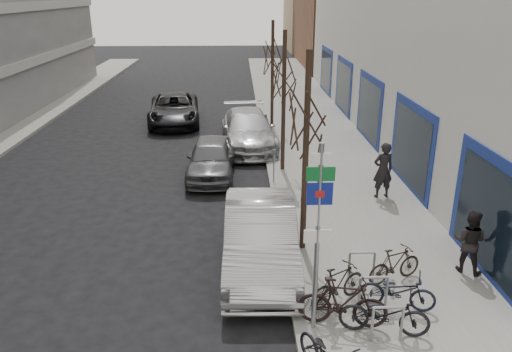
{
  "coord_description": "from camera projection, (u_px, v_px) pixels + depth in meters",
  "views": [
    {
      "loc": [
        0.88,
        -8.72,
        6.8
      ],
      "look_at": [
        1.34,
        4.22,
        2.0
      ],
      "focal_mm": 35.0,
      "sensor_mm": 36.0,
      "label": 1
    }
  ],
  "objects": [
    {
      "name": "ground",
      "position": [
        200.0,
        335.0,
        10.5
      ],
      "size": [
        120.0,
        120.0,
        0.0
      ],
      "primitive_type": "plane",
      "color": "black",
      "rests_on": "ground"
    },
    {
      "name": "sidewalk_east",
      "position": [
        329.0,
        170.0,
        20.0
      ],
      "size": [
        5.0,
        70.0,
        0.15
      ],
      "primitive_type": "cube",
      "color": "slate",
      "rests_on": "ground"
    },
    {
      "name": "brick_building_far",
      "position": [
        366.0,
        23.0,
        47.02
      ],
      "size": [
        12.0,
        14.0,
        8.0
      ],
      "primitive_type": "cube",
      "color": "brown",
      "rests_on": "ground"
    },
    {
      "name": "tan_building_far",
      "position": [
        341.0,
        11.0,
        60.92
      ],
      "size": [
        13.0,
        12.0,
        9.0
      ],
      "primitive_type": "cube",
      "color": "#937A5B",
      "rests_on": "ground"
    },
    {
      "name": "highway_sign_pole",
      "position": [
        318.0,
        229.0,
        9.72
      ],
      "size": [
        0.55,
        0.1,
        4.2
      ],
      "color": "gray",
      "rests_on": "ground"
    },
    {
      "name": "bike_rack",
      "position": [
        373.0,
        289.0,
        10.96
      ],
      "size": [
        0.66,
        2.26,
        0.83
      ],
      "color": "gray",
      "rests_on": "sidewalk_east"
    },
    {
      "name": "tree_near",
      "position": [
        307.0,
        106.0,
        12.44
      ],
      "size": [
        1.8,
        1.8,
        5.5
      ],
      "color": "black",
      "rests_on": "ground"
    },
    {
      "name": "tree_mid",
      "position": [
        284.0,
        69.0,
        18.53
      ],
      "size": [
        1.8,
        1.8,
        5.5
      ],
      "color": "black",
      "rests_on": "ground"
    },
    {
      "name": "tree_far",
      "position": [
        273.0,
        50.0,
        24.62
      ],
      "size": [
        1.8,
        1.8,
        5.5
      ],
      "color": "black",
      "rests_on": "ground"
    },
    {
      "name": "meter_front",
      "position": [
        288.0,
        230.0,
        13.07
      ],
      "size": [
        0.1,
        0.08,
        1.27
      ],
      "color": "gray",
      "rests_on": "sidewalk_east"
    },
    {
      "name": "meter_mid",
      "position": [
        274.0,
        163.0,
        18.22
      ],
      "size": [
        0.1,
        0.08,
        1.27
      ],
      "color": "gray",
      "rests_on": "sidewalk_east"
    },
    {
      "name": "meter_back",
      "position": [
        266.0,
        125.0,
        23.37
      ],
      "size": [
        0.1,
        0.08,
        1.27
      ],
      "color": "gray",
      "rests_on": "sidewalk_east"
    },
    {
      "name": "bike_near_right",
      "position": [
        343.0,
        302.0,
        10.38
      ],
      "size": [
        1.97,
        0.92,
        1.15
      ],
      "primitive_type": "imported",
      "rotation": [
        0.0,
        0.0,
        1.38
      ],
      "color": "black",
      "rests_on": "sidewalk_east"
    },
    {
      "name": "bike_mid_curb",
      "position": [
        398.0,
        288.0,
        10.99
      ],
      "size": [
        1.75,
        0.95,
        1.02
      ],
      "primitive_type": "imported",
      "rotation": [
        0.0,
        0.0,
        1.29
      ],
      "color": "black",
      "rests_on": "sidewalk_east"
    },
    {
      "name": "bike_mid_inner",
      "position": [
        338.0,
        284.0,
        11.18
      ],
      "size": [
        1.6,
        1.27,
        0.97
      ],
      "primitive_type": "imported",
      "rotation": [
        0.0,
        0.0,
        2.14
      ],
      "color": "black",
      "rests_on": "sidewalk_east"
    },
    {
      "name": "bike_far_curb",
      "position": [
        385.0,
        310.0,
        10.15
      ],
      "size": [
        1.92,
        0.94,
        1.13
      ],
      "primitive_type": "imported",
      "rotation": [
        0.0,
        0.0,
        1.36
      ],
      "color": "black",
      "rests_on": "sidewalk_east"
    },
    {
      "name": "bike_far_inner",
      "position": [
        395.0,
        264.0,
        12.03
      ],
      "size": [
        1.59,
        1.01,
        0.93
      ],
      "primitive_type": "imported",
      "rotation": [
        0.0,
        0.0,
        1.97
      ],
      "color": "black",
      "rests_on": "sidewalk_east"
    },
    {
      "name": "parked_car_front",
      "position": [
        260.0,
        237.0,
        12.85
      ],
      "size": [
        1.9,
        5.21,
        1.71
      ],
      "primitive_type": "imported",
      "rotation": [
        0.0,
        0.0,
        -0.02
      ],
      "color": "#B5B4BA",
      "rests_on": "ground"
    },
    {
      "name": "parked_car_mid",
      "position": [
        211.0,
        158.0,
        19.31
      ],
      "size": [
        1.86,
        4.41,
        1.49
      ],
      "primitive_type": "imported",
      "rotation": [
        0.0,
        0.0,
        -0.02
      ],
      "color": "#4F4F54",
      "rests_on": "ground"
    },
    {
      "name": "parked_car_back",
      "position": [
        248.0,
        130.0,
        22.91
      ],
      "size": [
        2.71,
        5.86,
        1.66
      ],
      "primitive_type": "imported",
      "rotation": [
        0.0,
        0.0,
        0.07
      ],
      "color": "#AFAFB4",
      "rests_on": "ground"
    },
    {
      "name": "lane_car",
      "position": [
        174.0,
        109.0,
        27.1
      ],
      "size": [
        3.15,
        5.91,
        1.58
      ],
      "primitive_type": "imported",
      "rotation": [
        0.0,
        0.0,
        0.09
      ],
      "color": "black",
      "rests_on": "ground"
    },
    {
      "name": "pedestrian_near",
      "position": [
        383.0,
        170.0,
        16.86
      ],
      "size": [
        0.77,
        0.58,
        1.94
      ],
      "primitive_type": "imported",
      "rotation": [
        0.0,
        0.0,
        3.31
      ],
      "color": "black",
      "rests_on": "sidewalk_east"
    },
    {
      "name": "pedestrian_far",
      "position": [
        469.0,
        241.0,
        12.37
      ],
      "size": [
        0.74,
        0.69,
        1.67
      ],
      "primitive_type": "imported",
      "rotation": [
        0.0,
        0.0,
        2.56
      ],
      "color": "black",
      "rests_on": "sidewalk_east"
    }
  ]
}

